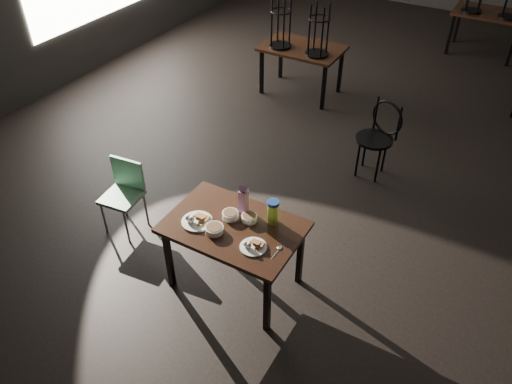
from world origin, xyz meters
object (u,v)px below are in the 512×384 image
Objects in this scene: water_bottle at (273,212)px; school_chair at (124,190)px; main_table at (234,232)px; bentwood_chair at (379,133)px; juice_carton at (244,200)px.

school_chair is at bearing -177.78° from water_bottle.
main_table is 2.48m from bentwood_chair.
juice_carton is at bearing -84.49° from bentwood_chair.
bentwood_chair is (0.54, 2.42, -0.11)m from main_table.
water_bottle reaches higher than main_table.
water_bottle reaches higher than school_chair.
juice_carton reaches higher than bentwood_chair.
main_table is 4.98× the size of water_bottle.
main_table is 0.40m from water_bottle.
juice_carton is 1.20× the size of water_bottle.
main_table is at bearing -84.15° from juice_carton.
water_bottle is 0.30× the size of school_chair.
water_bottle is at bearing -76.95° from bentwood_chair.
bentwood_chair is 3.01m from school_chair.
bentwood_chair is at bearing 75.81° from juice_carton.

